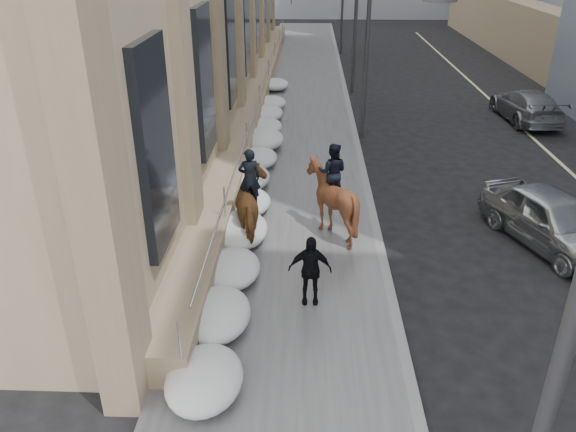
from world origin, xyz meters
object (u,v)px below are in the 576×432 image
object	(u,v)px
mounted_horse_right	(331,197)
car_silver	(552,219)
mounted_horse_left	(254,204)
pedestrian	(310,270)
car_grey	(526,105)

from	to	relation	value
mounted_horse_right	car_silver	xyz separation A→B (m)	(6.26, -0.27, -0.48)
mounted_horse_left	pedestrian	size ratio (longest dim) A/B	1.52
mounted_horse_left	mounted_horse_right	world-z (taller)	mounted_horse_right
car_silver	car_grey	bearing A→B (deg)	53.77
mounted_horse_left	mounted_horse_right	bearing A→B (deg)	176.66
mounted_horse_left	pedestrian	bearing A→B (deg)	104.48
mounted_horse_left	mounted_horse_right	xyz separation A→B (m)	(2.21, 0.34, 0.11)
car_grey	car_silver	bearing A→B (deg)	71.28
mounted_horse_right	car_grey	size ratio (longest dim) A/B	0.53
pedestrian	mounted_horse_left	bearing A→B (deg)	115.98
pedestrian	car_silver	size ratio (longest dim) A/B	0.37
mounted_horse_right	pedestrian	distance (m)	3.59
mounted_horse_right	mounted_horse_left	bearing A→B (deg)	16.77
pedestrian	car_silver	world-z (taller)	pedestrian
pedestrian	car_grey	xyz separation A→B (m)	(10.38, 15.68, -0.25)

